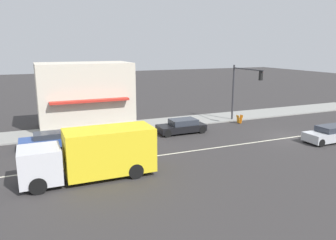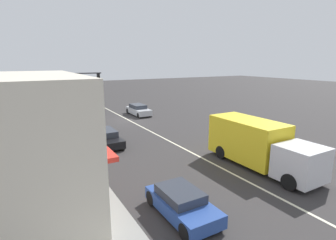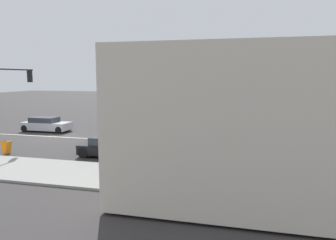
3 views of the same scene
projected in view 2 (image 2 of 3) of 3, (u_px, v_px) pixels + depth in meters
The scene contains 11 objects.
ground_plane at pixel (244, 180), 14.92m from camera, with size 160.00×160.00×0.00m, color #333030.
sidewalk_right at pixel (85, 235), 10.11m from camera, with size 4.00×73.00×0.12m, color gray.
lane_marking_center at pixel (128, 120), 30.14m from camera, with size 0.16×60.00×0.01m, color beige.
building_corner_store at pixel (22, 144), 11.34m from camera, with size 5.71×8.46×5.94m.
traffic_signal_main at pixel (71, 89), 25.60m from camera, with size 4.59×0.34×5.60m.
pedestrian at pixel (52, 156), 15.86m from camera, with size 0.34×0.34×1.68m.
warning_aframe_sign at pixel (74, 124), 26.29m from camera, with size 0.45×0.53×0.84m.
delivery_truck at pixel (258, 144), 16.59m from camera, with size 2.44×7.50×2.87m.
sedan_silver at pixel (139, 110), 32.72m from camera, with size 1.75×4.31×1.31m.
coupe_blue at pixel (182, 203), 11.37m from camera, with size 1.77×3.80×1.18m.
suv_black at pixel (105, 138), 20.93m from camera, with size 1.91×4.22×1.24m.
Camera 2 is at (10.65, 27.80, 6.61)m, focal length 28.00 mm.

